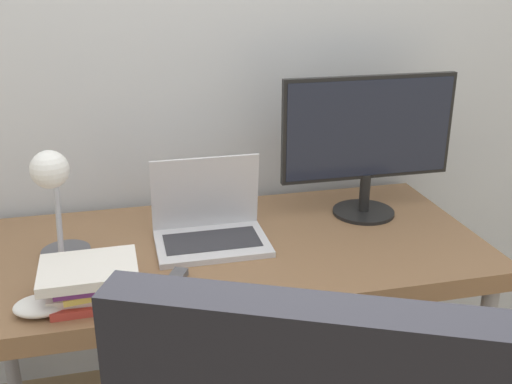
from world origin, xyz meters
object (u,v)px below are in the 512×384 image
Objects in this scene: monitor at (368,137)px; game_controller at (42,305)px; desk_lamp at (54,193)px; book_stack at (92,281)px; laptop at (210,226)px.

monitor is 1.14m from game_controller.
desk_lamp is 0.31m from game_controller.
book_stack is (0.08, -0.18, -0.18)m from desk_lamp.
desk_lamp is at bearing 115.09° from book_stack.
monitor is at bearing 22.19° from book_stack.
desk_lamp is at bearing 79.25° from game_controller.
book_stack is at bearing 15.08° from game_controller.
laptop is at bearing 32.82° from game_controller.
laptop is 0.57m from game_controller.
monitor reaches higher than laptop.
game_controller is (-0.48, -0.31, -0.03)m from laptop.
monitor reaches higher than desk_lamp.
laptop is 0.61m from monitor.
monitor is at bearing 21.36° from game_controller.
book_stack is (-0.35, -0.27, 0.00)m from laptop.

